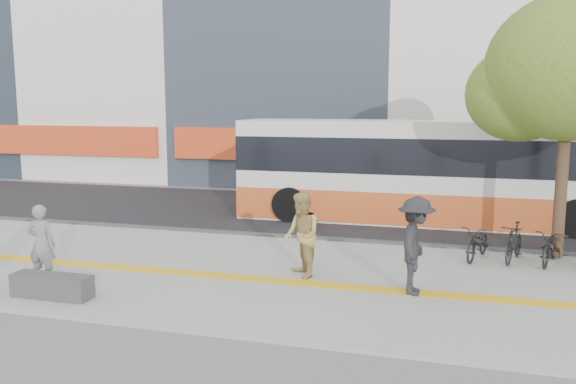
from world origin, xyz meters
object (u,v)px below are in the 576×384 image
(seated_woman, at_px, (42,244))
(pedestrian_tan, at_px, (302,235))
(pedestrian_dark, at_px, (416,246))
(bench, at_px, (52,286))
(bus, at_px, (427,174))
(street_tree, at_px, (567,71))

(seated_woman, height_order, pedestrian_tan, pedestrian_tan)
(pedestrian_dark, bearing_deg, seated_woman, 101.53)
(bench, xyz_separation_m, pedestrian_dark, (6.69, 2.14, 0.74))
(bench, relative_size, bus, 0.13)
(bus, xyz_separation_m, seated_woman, (-7.31, -8.93, -0.65))
(bus, relative_size, pedestrian_tan, 6.47)
(seated_woman, distance_m, pedestrian_tan, 5.40)
(street_tree, relative_size, seated_woman, 3.82)
(seated_woman, relative_size, pedestrian_dark, 0.86)
(street_tree, xyz_separation_m, pedestrian_dark, (-3.09, -3.88, -3.47))
(bench, height_order, seated_woman, seated_woman)
(bus, xyz_separation_m, pedestrian_dark, (0.18, -7.56, -0.51))
(street_tree, distance_m, pedestrian_tan, 7.36)
(bus, relative_size, seated_woman, 7.22)
(bench, bearing_deg, pedestrian_tan, 31.72)
(bus, height_order, pedestrian_dark, bus)
(bench, relative_size, street_tree, 0.25)
(seated_woman, distance_m, pedestrian_dark, 7.62)
(street_tree, xyz_separation_m, bus, (-3.27, 3.68, -2.96))
(seated_woman, xyz_separation_m, pedestrian_dark, (7.49, 1.37, 0.14))
(bench, bearing_deg, seated_woman, 136.04)
(bus, bearing_deg, bench, -123.88)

